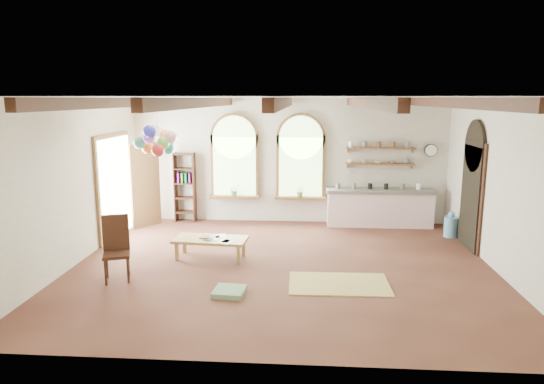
# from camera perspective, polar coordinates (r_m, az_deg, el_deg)

# --- Properties ---
(floor) EXTENTS (8.00, 8.00, 0.00)m
(floor) POSITION_cam_1_polar(r_m,az_deg,el_deg) (9.44, 1.18, -8.71)
(floor) COLOR brown
(floor) RESTS_ON ground
(ceiling_beams) EXTENTS (6.20, 6.80, 0.18)m
(ceiling_beams) POSITION_cam_1_polar(r_m,az_deg,el_deg) (8.89, 1.26, 10.47)
(ceiling_beams) COLOR #392012
(ceiling_beams) RESTS_ON ceiling
(window_left) EXTENTS (1.30, 0.28, 2.20)m
(window_left) POSITION_cam_1_polar(r_m,az_deg,el_deg) (12.53, -4.42, 3.85)
(window_left) COLOR brown
(window_left) RESTS_ON floor
(window_right) EXTENTS (1.30, 0.28, 2.20)m
(window_right) POSITION_cam_1_polar(r_m,az_deg,el_deg) (12.40, 3.39, 3.79)
(window_right) COLOR brown
(window_right) RESTS_ON floor
(left_doorway) EXTENTS (0.10, 1.90, 2.50)m
(left_doorway) POSITION_cam_1_polar(r_m,az_deg,el_deg) (11.72, -18.00, 0.46)
(left_doorway) COLOR brown
(left_doorway) RESTS_ON floor
(right_doorway) EXTENTS (0.10, 1.30, 2.40)m
(right_doorway) POSITION_cam_1_polar(r_m,az_deg,el_deg) (11.15, 22.34, -0.60)
(right_doorway) COLOR black
(right_doorway) RESTS_ON floor
(kitchen_counter) EXTENTS (2.68, 0.62, 0.94)m
(kitchen_counter) POSITION_cam_1_polar(r_m,az_deg,el_deg) (12.51, 12.52, -1.76)
(kitchen_counter) COLOR #FFD8D8
(kitchen_counter) RESTS_ON floor
(wall_shelf_lower) EXTENTS (1.70, 0.24, 0.04)m
(wall_shelf_lower) POSITION_cam_1_polar(r_m,az_deg,el_deg) (12.50, 12.60, 3.23)
(wall_shelf_lower) COLOR brown
(wall_shelf_lower) RESTS_ON wall_back
(wall_shelf_upper) EXTENTS (1.70, 0.24, 0.04)m
(wall_shelf_upper) POSITION_cam_1_polar(r_m,az_deg,el_deg) (12.46, 12.68, 5.05)
(wall_shelf_upper) COLOR brown
(wall_shelf_upper) RESTS_ON wall_back
(wall_clock) EXTENTS (0.32, 0.04, 0.32)m
(wall_clock) POSITION_cam_1_polar(r_m,az_deg,el_deg) (12.78, 18.19, 4.69)
(wall_clock) COLOR black
(wall_clock) RESTS_ON wall_back
(bookshelf) EXTENTS (0.53, 0.32, 1.80)m
(bookshelf) POSITION_cam_1_polar(r_m,az_deg,el_deg) (12.80, -10.21, 0.54)
(bookshelf) COLOR #392012
(bookshelf) RESTS_ON floor
(coffee_table) EXTENTS (1.51, 0.79, 0.42)m
(coffee_table) POSITION_cam_1_polar(r_m,az_deg,el_deg) (9.85, -7.26, -5.69)
(coffee_table) COLOR tan
(coffee_table) RESTS_ON floor
(side_chair) EXTENTS (0.58, 0.58, 1.15)m
(side_chair) POSITION_cam_1_polar(r_m,az_deg,el_deg) (9.07, -17.77, -7.85)
(side_chair) COLOR #392012
(side_chair) RESTS_ON floor
(floor_mat) EXTENTS (1.74, 1.09, 0.02)m
(floor_mat) POSITION_cam_1_polar(r_m,az_deg,el_deg) (8.65, 7.88, -10.64)
(floor_mat) COLOR tan
(floor_mat) RESTS_ON floor
(floor_cushion) EXTENTS (0.54, 0.54, 0.09)m
(floor_cushion) POSITION_cam_1_polar(r_m,az_deg,el_deg) (8.19, -5.05, -11.59)
(floor_cushion) COLOR #6B9063
(floor_cushion) RESTS_ON floor
(water_jug_a) EXTENTS (0.28, 0.28, 0.54)m
(water_jug_a) POSITION_cam_1_polar(r_m,az_deg,el_deg) (12.71, 16.04, -2.86)
(water_jug_a) COLOR #61A6D1
(water_jug_a) RESTS_ON floor
(water_jug_b) EXTENTS (0.31, 0.31, 0.60)m
(water_jug_b) POSITION_cam_1_polar(r_m,az_deg,el_deg) (12.04, 20.29, -3.75)
(water_jug_b) COLOR #61A6D1
(water_jug_b) RESTS_ON floor
(balloon_cluster) EXTENTS (0.89, 0.97, 1.16)m
(balloon_cluster) POSITION_cam_1_polar(r_m,az_deg,el_deg) (10.17, -13.34, 5.92)
(balloon_cluster) COLOR white
(balloon_cluster) RESTS_ON floor
(table_book) EXTENTS (0.17, 0.25, 0.02)m
(table_book) POSITION_cam_1_polar(r_m,az_deg,el_deg) (9.93, -8.48, -5.23)
(table_book) COLOR olive
(table_book) RESTS_ON coffee_table
(tablet) EXTENTS (0.17, 0.24, 0.01)m
(tablet) POSITION_cam_1_polar(r_m,az_deg,el_deg) (9.77, -7.46, -5.50)
(tablet) COLOR black
(tablet) RESTS_ON coffee_table
(potted_plant_left) EXTENTS (0.27, 0.23, 0.30)m
(potted_plant_left) POSITION_cam_1_polar(r_m,az_deg,el_deg) (12.55, -4.44, 0.25)
(potted_plant_left) COLOR #598C4C
(potted_plant_left) RESTS_ON window_left
(potted_plant_right) EXTENTS (0.27, 0.23, 0.30)m
(potted_plant_right) POSITION_cam_1_polar(r_m,az_deg,el_deg) (12.42, 3.35, 0.15)
(potted_plant_right) COLOR #598C4C
(potted_plant_right) RESTS_ON window_right
(shelf_cup_a) EXTENTS (0.12, 0.10, 0.10)m
(shelf_cup_a) POSITION_cam_1_polar(r_m,az_deg,el_deg) (12.41, 9.18, 3.61)
(shelf_cup_a) COLOR white
(shelf_cup_a) RESTS_ON wall_shelf_lower
(shelf_cup_b) EXTENTS (0.10, 0.10, 0.09)m
(shelf_cup_b) POSITION_cam_1_polar(r_m,az_deg,el_deg) (12.44, 10.79, 3.57)
(shelf_cup_b) COLOR beige
(shelf_cup_b) RESTS_ON wall_shelf_lower
(shelf_bowl_a) EXTENTS (0.22, 0.22, 0.05)m
(shelf_bowl_a) POSITION_cam_1_polar(r_m,az_deg,el_deg) (12.49, 12.38, 3.44)
(shelf_bowl_a) COLOR beige
(shelf_bowl_a) RESTS_ON wall_shelf_lower
(shelf_bowl_b) EXTENTS (0.20, 0.20, 0.06)m
(shelf_bowl_b) POSITION_cam_1_polar(r_m,az_deg,el_deg) (12.55, 13.97, 3.42)
(shelf_bowl_b) COLOR #8C664C
(shelf_bowl_b) RESTS_ON wall_shelf_lower
(shelf_vase) EXTENTS (0.18, 0.18, 0.19)m
(shelf_vase) POSITION_cam_1_polar(r_m,az_deg,el_deg) (12.60, 15.55, 3.68)
(shelf_vase) COLOR slate
(shelf_vase) RESTS_ON wall_shelf_lower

